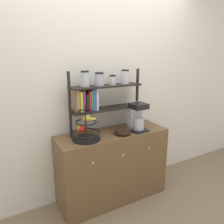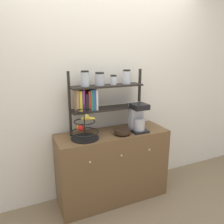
% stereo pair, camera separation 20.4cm
% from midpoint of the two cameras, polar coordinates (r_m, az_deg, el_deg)
% --- Properties ---
extents(ground_plane, '(12.00, 12.00, 0.00)m').
position_cam_midpoint_polar(ground_plane, '(2.70, 0.29, -23.62)').
color(ground_plane, '#847051').
extents(wall_back, '(7.00, 0.05, 2.60)m').
position_cam_midpoint_polar(wall_back, '(2.57, -5.01, 6.33)').
color(wall_back, silver).
rests_on(wall_back, ground_plane).
extents(sideboard, '(1.27, 0.45, 0.83)m').
position_cam_midpoint_polar(sideboard, '(2.63, -2.12, -13.93)').
color(sideboard, brown).
rests_on(sideboard, ground_plane).
extents(coffee_maker, '(0.18, 0.22, 0.32)m').
position_cam_midpoint_polar(coffee_maker, '(2.51, 4.11, -1.19)').
color(coffee_maker, black).
rests_on(coffee_maker, sideboard).
extents(fruit_stand, '(0.29, 0.29, 0.36)m').
position_cam_midpoint_polar(fruit_stand, '(2.27, -9.60, -4.23)').
color(fruit_stand, black).
rests_on(fruit_stand, sideboard).
extents(wooden_bowl, '(0.18, 0.18, 0.06)m').
position_cam_midpoint_polar(wooden_bowl, '(2.40, 0.33, -5.04)').
color(wooden_bowl, black).
rests_on(wooden_bowl, sideboard).
extents(shelf_hutch, '(0.86, 0.20, 0.69)m').
position_cam_midpoint_polar(shelf_hutch, '(2.37, -5.91, 4.79)').
color(shelf_hutch, black).
rests_on(shelf_hutch, sideboard).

